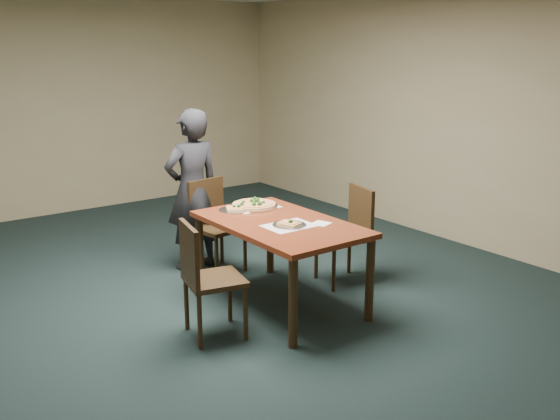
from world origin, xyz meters
TOP-DOWN VIEW (x-y plane):
  - ground at (0.00, 0.00)m, footprint 8.00×8.00m
  - room_shell at (0.00, 0.00)m, footprint 8.00×8.00m
  - dining_table at (0.32, -0.19)m, footprint 0.90×1.50m
  - chair_far at (0.31, 0.91)m, footprint 0.48×0.48m
  - chair_left at (-0.50, -0.33)m, footprint 0.50×0.50m
  - chair_right at (1.18, -0.12)m, footprint 0.51×0.51m
  - diner at (0.18, 1.08)m, footprint 0.59×0.39m
  - placemat_main at (0.41, 0.34)m, footprint 0.42×0.32m
  - placemat_near at (0.30, -0.34)m, footprint 0.40×0.30m
  - pizza_pan at (0.41, 0.34)m, footprint 0.43×0.43m
  - slice_plate_near at (0.30, -0.34)m, footprint 0.28×0.28m
  - slice_plate_far at (0.20, 0.34)m, footprint 0.28×0.28m
  - napkin at (0.55, -0.45)m, footprint 0.18×0.18m

SIDE VIEW (x-z plane):
  - ground at x=0.00m, z-range 0.00..0.00m
  - chair_far at x=0.31m, z-range 0.06..0.97m
  - chair_left at x=-0.50m, z-range 0.06..0.97m
  - chair_right at x=1.18m, z-range 0.06..0.97m
  - dining_table at x=0.32m, z-range 0.28..1.03m
  - placemat_main at x=0.41m, z-range 0.75..0.75m
  - placemat_near at x=0.30m, z-range 0.75..0.75m
  - napkin at x=0.55m, z-range 0.75..0.76m
  - slice_plate_far at x=0.20m, z-range 0.73..0.79m
  - slice_plate_near at x=0.30m, z-range 0.74..0.79m
  - pizza_pan at x=0.41m, z-range 0.74..0.81m
  - diner at x=0.18m, z-range 0.00..1.60m
  - room_shell at x=0.00m, z-range -2.26..5.74m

